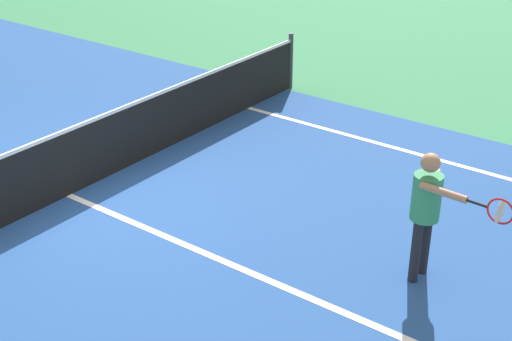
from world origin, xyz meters
name	(u,v)px	position (x,y,z in m)	size (l,w,h in m)	color
ground_plane	(69,195)	(0.00, 0.00, 0.00)	(60.00, 60.00, 0.00)	#337F51
court_surface_inbounds	(69,195)	(0.00, 0.00, 0.00)	(10.62, 24.40, 0.00)	#234C93
line_center_service	(254,274)	(0.00, -3.20, 0.00)	(0.10, 6.40, 0.01)	white
net	(64,163)	(0.00, 0.00, 0.49)	(10.97, 0.09, 1.07)	#33383D
player_near	(428,204)	(1.08, -4.73, 0.95)	(0.56, 1.15, 1.54)	black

